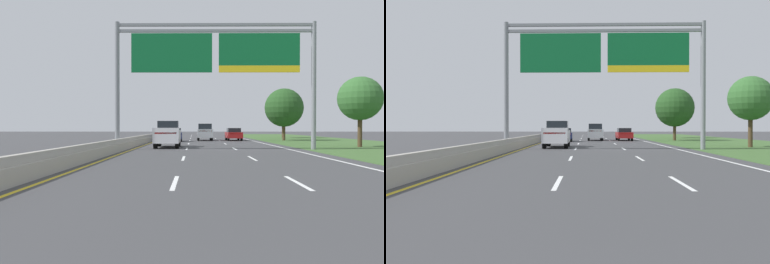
{
  "view_description": "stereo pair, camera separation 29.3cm",
  "coord_description": "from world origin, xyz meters",
  "views": [
    {
      "loc": [
        -1.26,
        -0.96,
        1.67
      ],
      "look_at": [
        -1.37,
        15.73,
        1.46
      ],
      "focal_mm": 35.66,
      "sensor_mm": 36.0,
      "label": 1
    },
    {
      "loc": [
        -0.96,
        -0.96,
        1.67
      ],
      "look_at": [
        -1.37,
        15.73,
        1.46
      ],
      "focal_mm": 35.66,
      "sensor_mm": 36.0,
      "label": 2
    }
  ],
  "objects": [
    {
      "name": "ground_plane",
      "position": [
        0.0,
        35.0,
        0.0
      ],
      "size": [
        220.0,
        220.0,
        0.0
      ],
      "primitive_type": "plane",
      "color": "#3D3D3F"
    },
    {
      "name": "lane_striping",
      "position": [
        0.0,
        34.54,
        0.0
      ],
      "size": [
        11.96,
        106.0,
        0.01
      ],
      "color": "white",
      "rests_on": "ground"
    },
    {
      "name": "grass_verge_right",
      "position": [
        13.95,
        35.0,
        0.01
      ],
      "size": [
        14.0,
        110.0,
        0.02
      ],
      "primitive_type": "cube",
      "color": "#3D602D",
      "rests_on": "ground"
    },
    {
      "name": "median_barrier_concrete",
      "position": [
        -6.6,
        35.0,
        0.35
      ],
      "size": [
        0.6,
        110.0,
        0.85
      ],
      "color": "#A8A399",
      "rests_on": "ground"
    },
    {
      "name": "overhead_sign_gantry",
      "position": [
        0.3,
        27.46,
        6.78
      ],
      "size": [
        15.06,
        0.42,
        9.55
      ],
      "color": "gray",
      "rests_on": "ground"
    },
    {
      "name": "pickup_truck_white",
      "position": [
        -3.48,
        30.69,
        1.07
      ],
      "size": [
        2.03,
        5.41,
        2.2
      ],
      "rotation": [
        0.0,
        0.0,
        1.58
      ],
      "color": "silver",
      "rests_on": "ground"
    },
    {
      "name": "car_red_right_lane_sedan",
      "position": [
        3.68,
        47.1,
        0.82
      ],
      "size": [
        1.87,
        4.42,
        1.57
      ],
      "rotation": [
        0.0,
        0.0,
        1.58
      ],
      "color": "maroon",
      "rests_on": "ground"
    },
    {
      "name": "car_silver_centre_lane_suv",
      "position": [
        0.05,
        47.32,
        1.1
      ],
      "size": [
        1.9,
        4.7,
        2.11
      ],
      "rotation": [
        0.0,
        0.0,
        1.57
      ],
      "color": "#B2B5BA",
      "rests_on": "ground"
    },
    {
      "name": "car_navy_left_lane_sedan",
      "position": [
        -3.65,
        43.98,
        0.82
      ],
      "size": [
        1.92,
        4.44,
        1.57
      ],
      "rotation": [
        0.0,
        0.0,
        1.59
      ],
      "color": "#161E47",
      "rests_on": "ground"
    },
    {
      "name": "roadside_tree_mid",
      "position": [
        12.58,
        30.95,
        4.06
      ],
      "size": [
        3.66,
        3.66,
        5.91
      ],
      "color": "#4C3823",
      "rests_on": "ground"
    },
    {
      "name": "roadside_tree_far",
      "position": [
        10.0,
        47.02,
        4.13
      ],
      "size": [
        4.83,
        4.83,
        6.55
      ],
      "color": "#4C3823",
      "rests_on": "ground"
    },
    {
      "name": "roadside_tree_distant",
      "position": [
        12.49,
        58.17,
        4.34
      ],
      "size": [
        4.4,
        4.4,
        6.55
      ],
      "color": "#4C3823",
      "rests_on": "ground"
    }
  ]
}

